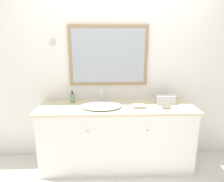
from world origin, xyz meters
name	(u,v)px	position (x,y,z in m)	size (l,w,h in m)	color
ground_plane	(117,179)	(0.00, 0.00, 0.00)	(14.00, 14.00, 0.00)	silver
wall_back	(115,69)	(0.00, 0.61, 1.28)	(8.00, 0.18, 2.55)	white
vanity_counter	(116,136)	(0.00, 0.29, 0.43)	(2.01, 0.59, 0.85)	white
sink_basin	(101,105)	(-0.20, 0.27, 0.87)	(0.52, 0.43, 0.19)	white
soap_bottle	(73,98)	(-0.59, 0.47, 0.92)	(0.06, 0.06, 0.16)	#709966
appliance_box	(165,99)	(0.65, 0.38, 0.91)	(0.25, 0.12, 0.11)	#BCBCC1
picture_frame	(166,104)	(0.60, 0.17, 0.92)	(0.11, 0.01, 0.12)	#B2B2B7
hand_towel_near_sink	(139,106)	(0.28, 0.23, 0.87)	(0.15, 0.13, 0.03)	#B7A899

